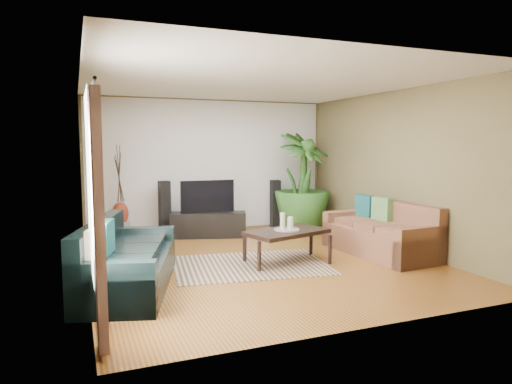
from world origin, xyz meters
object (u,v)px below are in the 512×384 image
sofa_left (129,255)px  speaker_right (275,204)px  side_table (137,249)px  sofa_right (379,228)px  tv_stand (208,225)px  coffee_table (287,246)px  vase (120,213)px  television (208,196)px  potted_plant (302,182)px  pedestal (121,230)px  speaker_left (165,209)px

sofa_left → speaker_right: (3.37, 3.15, 0.09)m
speaker_right → side_table: bearing=-142.6°
sofa_right → tv_stand: 3.25m
coffee_table → vase: size_ratio=2.84×
sofa_left → coffee_table: sofa_left is taller
television → potted_plant: (2.00, -0.07, 0.23)m
potted_plant → pedestal: size_ratio=6.04×
speaker_left → side_table: speaker_left is taller
coffee_table → side_table: bearing=144.0°
sofa_left → television: size_ratio=2.01×
speaker_right → sofa_right: bearing=-72.5°
pedestal → vase: 0.32m
speaker_right → potted_plant: potted_plant is taller
sofa_left → coffee_table: 2.39m
tv_stand → pedestal: bearing=-177.9°
television → potted_plant: potted_plant is taller
speaker_right → side_table: size_ratio=2.15×
tv_stand → sofa_left: bearing=-106.3°
television → vase: size_ratio=2.45×
pedestal → vase: vase is taller
sofa_left → speaker_left: bearing=-1.2°
sofa_right → television: (-2.21, 2.40, 0.37)m
sofa_left → side_table: size_ratio=4.44×
coffee_table → side_table: 2.25m
sofa_left → vase: bearing=13.6°
pedestal → speaker_left: bearing=-6.9°
sofa_right → side_table: (-3.75, 0.81, -0.19)m
speaker_left → potted_plant: size_ratio=0.53×
side_table → sofa_left: bearing=-101.0°
speaker_right → side_table: (-3.15, -1.98, -0.27)m
speaker_left → speaker_right: speaker_left is taller
sofa_left → television: television is taller
speaker_left → pedestal: size_ratio=3.23×
sofa_right → pedestal: 4.72m
speaker_right → vase: (-3.20, 0.00, -0.02)m
sofa_left → speaker_right: bearing=-30.1°
side_table → speaker_left: bearing=67.8°
speaker_right → vase: 3.20m
side_table → coffee_table: bearing=-19.5°
speaker_right → pedestal: speaker_right is taller
coffee_table → speaker_left: size_ratio=1.13×
vase → pedestal: bearing=0.0°
side_table → pedestal: bearing=91.5°
coffee_table → speaker_right: speaker_right is taller
speaker_left → pedestal: 0.90m
sofa_right → coffee_table: bearing=-95.9°
television → pedestal: bearing=166.1°
vase → speaker_left: bearing=-6.9°
coffee_table → sofa_left: bearing=173.6°
pedestal → vase: size_ratio=0.78×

